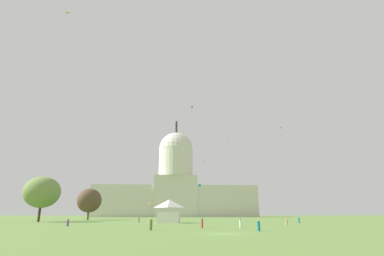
% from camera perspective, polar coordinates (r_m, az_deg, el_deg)
% --- Properties ---
extents(ground_plane, '(800.00, 800.00, 0.00)m').
position_cam_1_polar(ground_plane, '(40.05, 6.11, -19.20)').
color(ground_plane, olive).
extents(capitol_building, '(124.06, 26.99, 75.42)m').
position_cam_1_polar(capitol_building, '(238.81, -3.14, -10.90)').
color(capitol_building, beige).
rests_on(capitol_building, ground_plane).
extents(event_tent, '(6.60, 6.14, 6.11)m').
position_cam_1_polar(event_tent, '(84.90, -4.35, -15.36)').
color(event_tent, white).
rests_on(event_tent, ground_plane).
extents(tree_west_far, '(12.71, 12.56, 11.92)m').
position_cam_1_polar(tree_west_far, '(127.41, -18.79, -12.80)').
color(tree_west_far, brown).
rests_on(tree_west_far, ground_plane).
extents(tree_west_mid, '(11.52, 11.81, 13.56)m').
position_cam_1_polar(tree_west_mid, '(106.09, -26.42, -10.78)').
color(tree_west_mid, '#42301E').
rests_on(tree_west_mid, ground_plane).
extents(person_teal_lawn_far_right, '(0.47, 0.47, 1.56)m').
position_cam_1_polar(person_teal_lawn_far_right, '(89.93, 19.50, -16.07)').
color(person_teal_lawn_far_right, '#1E757A').
rests_on(person_teal_lawn_far_right, ground_plane).
extents(person_white_near_tree_east, '(0.40, 0.40, 1.58)m').
position_cam_1_polar(person_white_near_tree_east, '(55.81, 9.12, -17.38)').
color(person_white_near_tree_east, silver).
rests_on(person_white_near_tree_east, ground_plane).
extents(person_tan_front_right, '(0.57, 0.57, 1.50)m').
position_cam_1_polar(person_tan_front_right, '(74.30, 17.41, -16.49)').
color(person_tan_front_right, tan).
rests_on(person_tan_front_right, ground_plane).
extents(person_teal_mid_center, '(0.60, 0.60, 1.56)m').
position_cam_1_polar(person_teal_mid_center, '(46.51, 12.44, -17.60)').
color(person_teal_mid_center, '#1E757A').
rests_on(person_teal_mid_center, ground_plane).
extents(person_purple_mid_left, '(0.59, 0.59, 1.50)m').
position_cam_1_polar(person_purple_mid_left, '(67.46, -22.38, -16.19)').
color(person_purple_mid_left, '#703D93').
rests_on(person_purple_mid_left, ground_plane).
extents(person_olive_back_left, '(0.62, 0.62, 1.75)m').
position_cam_1_polar(person_olive_back_left, '(48.43, -7.77, -17.62)').
color(person_olive_back_left, olive).
rests_on(person_olive_back_left, ground_plane).
extents(person_grey_lawn_far_left, '(0.60, 0.60, 1.52)m').
position_cam_1_polar(person_grey_lawn_far_left, '(88.31, -10.01, -16.74)').
color(person_grey_lawn_far_left, gray).
rests_on(person_grey_lawn_far_left, ground_plane).
extents(person_red_edge_east, '(0.46, 0.46, 1.66)m').
position_cam_1_polar(person_red_edge_east, '(54.72, 1.92, -17.55)').
color(person_red_edge_east, red).
rests_on(person_red_edge_east, ground_plane).
extents(kite_red_high, '(0.53, 0.75, 3.67)m').
position_cam_1_polar(kite_red_high, '(156.19, -1.57, -3.79)').
color(kite_red_high, red).
extents(kite_gold_high, '(1.40, 0.97, 0.22)m').
position_cam_1_polar(kite_gold_high, '(93.64, -22.56, 19.48)').
color(kite_gold_high, gold).
extents(kite_cyan_high, '(0.83, 0.81, 2.10)m').
position_cam_1_polar(kite_cyan_high, '(200.72, -2.13, -3.67)').
color(kite_cyan_high, '#33BCDB').
extents(kite_black_high, '(1.40, 1.47, 2.71)m').
position_cam_1_polar(kite_black_high, '(194.21, 6.65, -2.45)').
color(kite_black_high, black).
extents(kite_lime_low, '(1.29, 1.78, 0.17)m').
position_cam_1_polar(kite_lime_low, '(166.55, 3.76, -11.49)').
color(kite_lime_low, '#8CD133').
extents(kite_blue_high, '(0.76, 0.69, 4.27)m').
position_cam_1_polar(kite_blue_high, '(153.13, 0.01, 3.99)').
color(kite_blue_high, blue).
extents(kite_orange_mid, '(1.17, 1.62, 3.37)m').
position_cam_1_polar(kite_orange_mid, '(92.00, 16.24, -0.31)').
color(kite_orange_mid, orange).
extents(kite_yellow_low, '(1.10, 1.09, 3.93)m').
position_cam_1_polar(kite_yellow_low, '(183.04, -7.93, -13.93)').
color(kite_yellow_low, yellow).
extents(kite_pink_mid, '(0.99, 0.95, 2.22)m').
position_cam_1_polar(kite_pink_mid, '(193.00, 2.10, -6.41)').
color(kite_pink_mid, pink).
extents(kite_white_high, '(1.20, 0.93, 2.20)m').
position_cam_1_polar(kite_white_high, '(129.84, -4.25, 4.98)').
color(kite_white_high, white).
extents(kite_green_low, '(0.33, 0.98, 2.55)m').
position_cam_1_polar(kite_green_low, '(150.98, -6.87, -11.73)').
color(kite_green_low, green).
extents(kite_turquoise_low, '(0.81, 0.88, 3.49)m').
position_cam_1_polar(kite_turquoise_low, '(99.52, 1.42, -10.75)').
color(kite_turquoise_low, teal).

